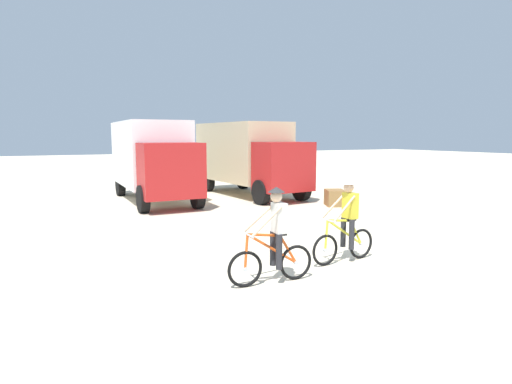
{
  "coord_description": "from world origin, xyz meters",
  "views": [
    {
      "loc": [
        -6.0,
        -7.34,
        2.74
      ],
      "look_at": [
        -0.43,
        3.86,
        1.1
      ],
      "focal_mm": 30.02,
      "sensor_mm": 36.0,
      "label": 1
    }
  ],
  "objects": [
    {
      "name": "ground_plane",
      "position": [
        0.0,
        0.0,
        0.0
      ],
      "size": [
        120.0,
        120.0,
        0.0
      ],
      "primitive_type": "plane",
      "color": "beige"
    },
    {
      "name": "box_truck_avon_van",
      "position": [
        -1.86,
        10.74,
        1.87
      ],
      "size": [
        2.4,
        6.75,
        3.35
      ],
      "color": "white",
      "rests_on": "ground"
    },
    {
      "name": "box_truck_tan_camper",
      "position": [
        2.52,
        10.58,
        1.87
      ],
      "size": [
        2.95,
        6.93,
        3.35
      ],
      "color": "#CCB78E",
      "rests_on": "ground"
    },
    {
      "name": "cyclist_orange_shirt",
      "position": [
        -2.25,
        -0.55,
        0.85
      ],
      "size": [
        1.73,
        0.52,
        1.82
      ],
      "color": "black",
      "rests_on": "ground"
    },
    {
      "name": "cyclist_cowboy_hat",
      "position": [
        -0.17,
        -0.04,
        0.85
      ],
      "size": [
        1.73,
        0.52,
        1.82
      ],
      "color": "black",
      "rests_on": "ground"
    },
    {
      "name": "supply_crate",
      "position": [
        4.25,
        6.25,
        0.32
      ],
      "size": [
        0.99,
        1.09,
        0.63
      ],
      "primitive_type": "cube",
      "rotation": [
        0.0,
        0.0,
        2.73
      ],
      "color": "olive",
      "rests_on": "ground"
    }
  ]
}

